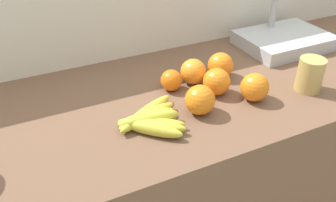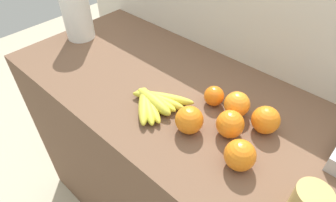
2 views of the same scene
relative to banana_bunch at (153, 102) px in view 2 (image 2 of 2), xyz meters
The scene contains 9 objects.
wall_back 0.60m from the banana_bunch, 55.32° to the left, with size 2.35×0.06×1.30m, color silver.
banana_bunch is the anchor object (origin of this frame).
orange_back_right 0.33m from the banana_bunch, ahead, with size 0.08×0.08×0.08m, color orange.
orange_front 0.35m from the banana_bunch, 25.30° to the left, with size 0.08×0.08×0.08m, color orange.
orange_back_left 0.15m from the banana_bunch, ahead, with size 0.08×0.08×0.08m, color orange.
orange_far_right 0.26m from the banana_bunch, 35.12° to the left, with size 0.08×0.08×0.08m, color orange.
orange_right 0.20m from the banana_bunch, 46.66° to the left, with size 0.07×0.07×0.07m, color orange.
orange_center 0.26m from the banana_bunch, 14.67° to the left, with size 0.08×0.08×0.08m, color orange.
paper_towel_roll 0.58m from the banana_bunch, 169.09° to the left, with size 0.12×0.12×0.28m.
Camera 2 is at (0.19, -0.58, 1.53)m, focal length 30.32 mm.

